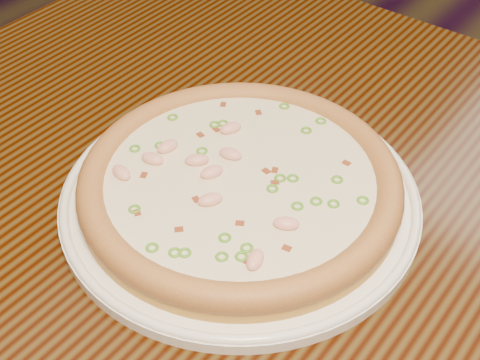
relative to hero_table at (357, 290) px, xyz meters
The scene contains 3 objects.
hero_table is the anchor object (origin of this frame).
plate 0.17m from the hero_table, 157.38° to the right, with size 0.36×0.36×0.02m.
pizza 0.18m from the hero_table, 157.34° to the right, with size 0.32×0.32×0.03m.
Camera 1 is at (-0.01, -1.12, 1.22)m, focal length 50.00 mm.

